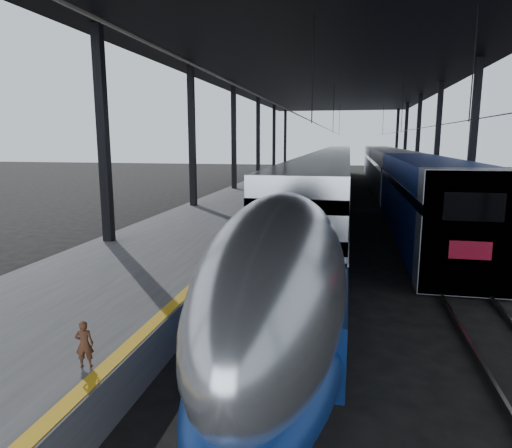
# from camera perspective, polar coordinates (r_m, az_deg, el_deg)

# --- Properties ---
(ground) EXTENTS (160.00, 160.00, 0.00)m
(ground) POSITION_cam_1_polar(r_m,az_deg,el_deg) (12.43, -5.00, -12.70)
(ground) COLOR black
(ground) RESTS_ON ground
(platform) EXTENTS (6.00, 80.00, 1.00)m
(platform) POSITION_cam_1_polar(r_m,az_deg,el_deg) (31.98, -0.92, 2.61)
(platform) COLOR #4C4C4F
(platform) RESTS_ON ground
(yellow_strip) EXTENTS (0.30, 80.00, 0.01)m
(yellow_strip) POSITION_cam_1_polar(r_m,az_deg,el_deg) (31.44, 4.08, 3.37)
(yellow_strip) COLOR gold
(yellow_strip) RESTS_ON platform
(rails) EXTENTS (6.52, 80.00, 0.16)m
(rails) POSITION_cam_1_polar(r_m,az_deg,el_deg) (31.34, 13.53, 1.38)
(rails) COLOR slate
(rails) RESTS_ON ground
(canopy) EXTENTS (18.00, 75.00, 9.47)m
(canopy) POSITION_cam_1_polar(r_m,az_deg,el_deg) (31.26, 9.26, 18.14)
(canopy) COLOR black
(canopy) RESTS_ON ground
(tgv_train) EXTENTS (2.78, 65.20, 3.99)m
(tgv_train) POSITION_cam_1_polar(r_m,az_deg,el_deg) (36.13, 9.41, 5.55)
(tgv_train) COLOR #A9ACB0
(tgv_train) RESTS_ON ground
(second_train) EXTENTS (2.91, 56.05, 4.01)m
(second_train) POSITION_cam_1_polar(r_m,az_deg,el_deg) (42.06, 16.58, 6.17)
(second_train) COLOR navy
(second_train) RESTS_ON ground
(child) EXTENTS (0.35, 0.29, 0.84)m
(child) POSITION_cam_1_polar(r_m,az_deg,el_deg) (8.64, -20.66, -13.85)
(child) COLOR #502C1A
(child) RESTS_ON platform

